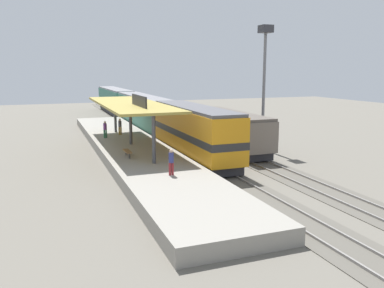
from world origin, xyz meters
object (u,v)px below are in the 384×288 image
object	(u,v)px
passenger_carriage_rear	(115,100)
person_walking	(105,129)
freight_car	(231,130)
person_boarding	(120,126)
person_waiting	(171,161)
platform_bench	(127,151)
locomotive	(194,132)
passenger_carriage_front	(143,112)
light_mast	(265,62)

from	to	relation	value
passenger_carriage_rear	person_walking	bearing A→B (deg)	-101.70
freight_car	person_boarding	bearing A→B (deg)	139.57
passenger_carriage_rear	person_waiting	bearing A→B (deg)	-95.49
freight_car	platform_bench	bearing A→B (deg)	-162.96
locomotive	passenger_carriage_rear	distance (m)	38.80
passenger_carriage_front	person_boarding	xyz separation A→B (m)	(-4.52, -8.06, -0.46)
person_walking	passenger_carriage_front	bearing A→B (deg)	56.66
light_mast	person_boarding	xyz separation A→B (m)	(-12.32, 8.15, -6.54)
light_mast	person_waiting	bearing A→B (deg)	-142.72
passenger_carriage_rear	light_mast	world-z (taller)	light_mast
person_waiting	person_boarding	size ratio (longest dim) A/B	1.00
passenger_carriage_rear	light_mast	distance (m)	38.30
light_mast	freight_car	bearing A→B (deg)	173.26
passenger_carriage_front	freight_car	distance (m)	16.48
platform_bench	passenger_carriage_front	size ratio (longest dim) A/B	0.08
freight_car	passenger_carriage_front	bearing A→B (deg)	106.21
platform_bench	locomotive	distance (m)	6.19
locomotive	person_boarding	bearing A→B (deg)	114.43
person_boarding	light_mast	bearing A→B (deg)	-33.48
person_walking	locomotive	bearing A→B (deg)	-53.34
platform_bench	light_mast	distance (m)	15.76
locomotive	person_walking	distance (m)	10.54
freight_car	person_waiting	xyz separation A→B (m)	(-9.05, -9.70, -0.12)
platform_bench	person_waiting	xyz separation A→B (m)	(1.55, -6.45, 0.51)
person_waiting	person_walking	size ratio (longest dim) A/B	1.00
passenger_carriage_front	freight_car	bearing A→B (deg)	-73.79
light_mast	passenger_carriage_rear	bearing A→B (deg)	101.90
light_mast	person_boarding	bearing A→B (deg)	146.52
locomotive	platform_bench	bearing A→B (deg)	-169.86
person_waiting	passenger_carriage_front	bearing A→B (deg)	80.11
freight_car	light_mast	xyz separation A→B (m)	(3.20, -0.38, 6.43)
person_waiting	light_mast	bearing A→B (deg)	37.28
passenger_carriage_rear	freight_car	bearing A→B (deg)	-82.84
passenger_carriage_front	passenger_carriage_rear	distance (m)	20.80
passenger_carriage_rear	freight_car	size ratio (longest dim) A/B	1.67
passenger_carriage_rear	freight_car	distance (m)	36.91
freight_car	person_waiting	size ratio (longest dim) A/B	7.02
platform_bench	person_boarding	bearing A→B (deg)	82.34
platform_bench	passenger_carriage_rear	bearing A→B (deg)	81.44
platform_bench	locomotive	bearing A→B (deg)	10.14
platform_bench	freight_car	size ratio (longest dim) A/B	0.14
passenger_carriage_front	light_mast	size ratio (longest dim) A/B	1.71
person_waiting	person_boarding	xyz separation A→B (m)	(-0.07, 17.47, 0.00)
person_walking	passenger_carriage_rear	bearing A→B (deg)	78.30
person_walking	person_boarding	world-z (taller)	same
locomotive	freight_car	distance (m)	5.11
freight_car	person_walking	size ratio (longest dim) A/B	7.02
person_waiting	person_walking	xyz separation A→B (m)	(-1.84, 15.97, 0.00)
person_waiting	person_boarding	world-z (taller)	same
locomotive	passenger_carriage_front	size ratio (longest dim) A/B	0.72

